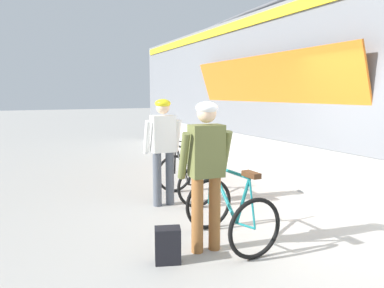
{
  "coord_description": "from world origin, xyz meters",
  "views": [
    {
      "loc": [
        -3.07,
        -3.52,
        1.85
      ],
      "look_at": [
        -0.65,
        1.55,
        1.05
      ],
      "focal_mm": 33.3,
      "sensor_mm": 36.0,
      "label": 1
    }
  ],
  "objects_px": {
    "cyclist_near_in_olive": "(206,163)",
    "backpack_on_platform": "(168,245)",
    "bicycle_near_teal": "(230,211)",
    "bicycle_far_black": "(185,177)",
    "cyclist_far_in_white": "(163,143)"
  },
  "relations": [
    {
      "from": "cyclist_near_in_olive",
      "to": "backpack_on_platform",
      "type": "distance_m",
      "value": 1.01
    },
    {
      "from": "bicycle_near_teal",
      "to": "bicycle_far_black",
      "type": "xyz_separation_m",
      "value": [
        0.26,
        1.91,
        0.0
      ]
    },
    {
      "from": "cyclist_near_in_olive",
      "to": "bicycle_far_black",
      "type": "distance_m",
      "value": 2.18
    },
    {
      "from": "bicycle_far_black",
      "to": "backpack_on_platform",
      "type": "bearing_deg",
      "value": -119.15
    },
    {
      "from": "cyclist_near_in_olive",
      "to": "bicycle_near_teal",
      "type": "height_order",
      "value": "cyclist_near_in_olive"
    },
    {
      "from": "cyclist_near_in_olive",
      "to": "backpack_on_platform",
      "type": "bearing_deg",
      "value": -169.69
    },
    {
      "from": "cyclist_far_in_white",
      "to": "backpack_on_platform",
      "type": "relative_size",
      "value": 4.4
    },
    {
      "from": "cyclist_near_in_olive",
      "to": "backpack_on_platform",
      "type": "height_order",
      "value": "cyclist_near_in_olive"
    },
    {
      "from": "cyclist_far_in_white",
      "to": "backpack_on_platform",
      "type": "height_order",
      "value": "cyclist_far_in_white"
    },
    {
      "from": "bicycle_far_black",
      "to": "backpack_on_platform",
      "type": "xyz_separation_m",
      "value": [
        -1.16,
        -2.07,
        -0.2
      ]
    },
    {
      "from": "bicycle_far_black",
      "to": "backpack_on_platform",
      "type": "relative_size",
      "value": 2.72
    },
    {
      "from": "cyclist_far_in_white",
      "to": "bicycle_far_black",
      "type": "xyz_separation_m",
      "value": [
        0.46,
        0.13,
        -0.65
      ]
    },
    {
      "from": "bicycle_far_black",
      "to": "backpack_on_platform",
      "type": "distance_m",
      "value": 2.38
    },
    {
      "from": "bicycle_far_black",
      "to": "cyclist_far_in_white",
      "type": "bearing_deg",
      "value": -163.67
    },
    {
      "from": "cyclist_near_in_olive",
      "to": "backpack_on_platform",
      "type": "xyz_separation_m",
      "value": [
        -0.52,
        -0.09,
        -0.85
      ]
    }
  ]
}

